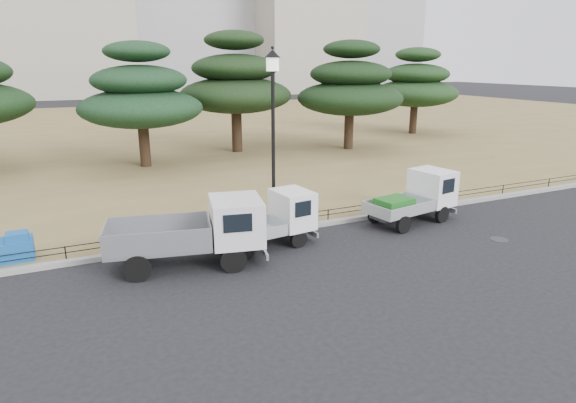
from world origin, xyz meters
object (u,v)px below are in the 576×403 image
truck_large (196,230)px  street_lamp (273,111)px  tarp_pile (10,249)px  truck_kei_rear (416,197)px  truck_kei_front (271,220)px

truck_large → street_lamp: street_lamp is taller
truck_large → tarp_pile: (-5.05, 2.33, -0.60)m
truck_large → truck_kei_rear: 8.61m
street_lamp → truck_large: bearing=-150.5°
truck_large → truck_kei_rear: (8.59, 0.60, -0.15)m
tarp_pile → street_lamp: bearing=-3.3°
truck_large → truck_kei_front: truck_large is taller
truck_large → truck_kei_rear: truck_large is taller
truck_kei_front → street_lamp: (0.64, 1.31, 3.40)m
truck_kei_rear → truck_kei_front: bearing=170.7°
truck_kei_front → tarp_pile: size_ratio=2.61×
truck_kei_rear → tarp_pile: 13.76m
truck_kei_front → tarp_pile: 7.90m
truck_kei_rear → street_lamp: 6.39m
truck_large → street_lamp: 4.93m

